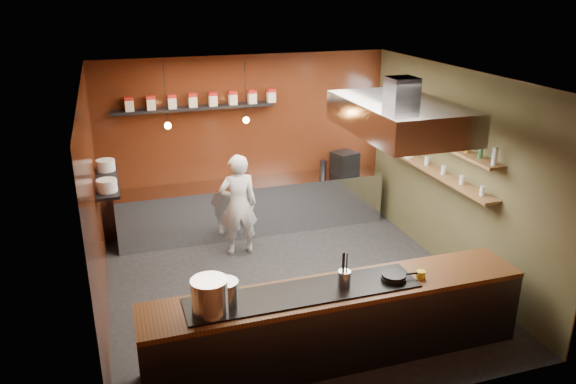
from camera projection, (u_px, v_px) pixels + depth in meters
name	position (u px, v px, depth m)	size (l,w,h in m)	color
floor	(292.00, 290.00, 7.97)	(5.00, 5.00, 0.00)	black
back_wall	(247.00, 143.00, 9.68)	(5.00, 5.00, 0.00)	#3C160B
left_wall	(95.00, 213.00, 6.73)	(5.00, 5.00, 0.00)	#3C160B
right_wall	(455.00, 173.00, 8.17)	(5.00, 5.00, 0.00)	#4D4B2C
ceiling	(293.00, 77.00, 6.93)	(5.00, 5.00, 0.00)	silver
window_pane	(398.00, 121.00, 9.53)	(1.00, 1.00, 0.00)	white
prep_counter	(253.00, 206.00, 9.75)	(4.60, 0.65, 0.90)	silver
pass_counter	(336.00, 323.00, 6.38)	(4.40, 0.72, 0.94)	#38383D
tin_shelf	(194.00, 108.00, 9.05)	(2.60, 0.26, 0.04)	black
plate_shelf	(107.00, 182.00, 7.65)	(0.30, 1.40, 0.04)	black
bottle_shelf_upper	(437.00, 141.00, 8.24)	(0.26, 2.80, 0.04)	brown
bottle_shelf_lower	(434.00, 171.00, 8.41)	(0.26, 2.80, 0.04)	brown
extractor_hood	(400.00, 116.00, 7.12)	(1.20, 2.00, 0.72)	#38383D
pendant_left	(168.00, 122.00, 8.33)	(0.10, 0.10, 0.95)	black
pendant_right	(246.00, 117.00, 8.68)	(0.10, 0.10, 0.95)	black
storage_tins	(203.00, 100.00, 9.05)	(2.43, 0.13, 0.22)	beige
plate_stacks	(106.00, 175.00, 7.61)	(0.26, 1.16, 0.16)	white
bottles	(438.00, 131.00, 8.20)	(0.06, 2.66, 0.24)	silver
wine_glasses	(435.00, 166.00, 8.38)	(0.07, 2.37, 0.13)	silver
stockpot_large	(210.00, 296.00, 5.66)	(0.38, 0.38, 0.37)	silver
stockpot_small	(225.00, 293.00, 5.82)	(0.29, 0.29, 0.27)	#B5B8BC
utensil_crock	(344.00, 279.00, 6.19)	(0.14, 0.14, 0.19)	#B7B9BE
frying_pan	(394.00, 277.00, 6.34)	(0.46, 0.29, 0.07)	black
butter_jar	(421.00, 275.00, 6.40)	(0.10, 0.10, 0.09)	yellow
espresso_machine	(345.00, 163.00, 9.96)	(0.40, 0.38, 0.40)	black
chef	(238.00, 205.00, 8.80)	(0.60, 0.40, 1.65)	white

